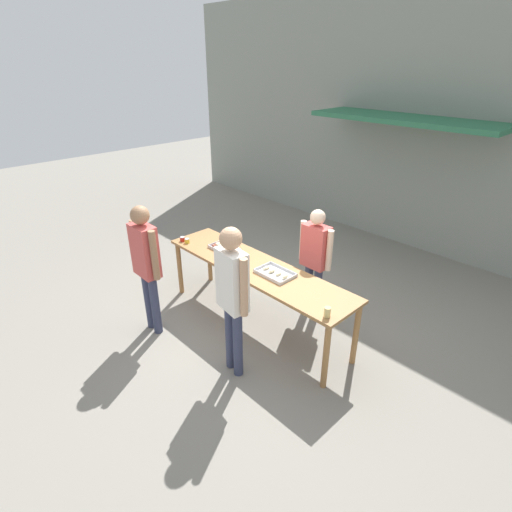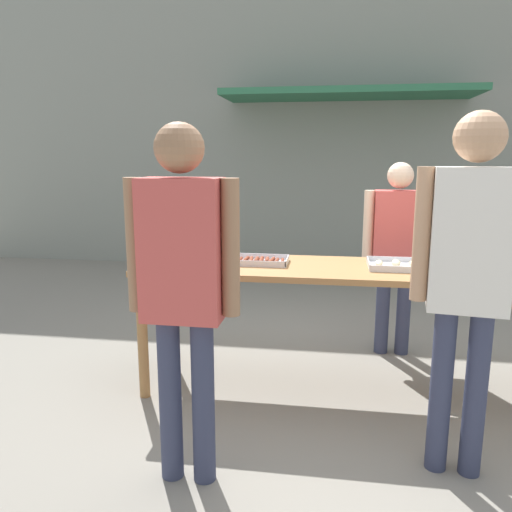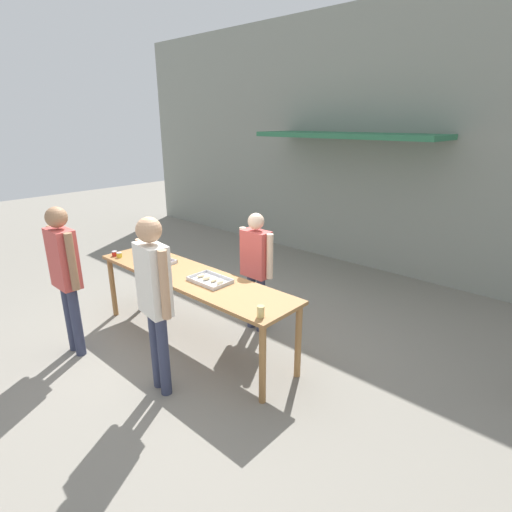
{
  "view_description": "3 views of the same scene",
  "coord_description": "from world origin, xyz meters",
  "px_view_note": "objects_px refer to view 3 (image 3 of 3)",
  "views": [
    {
      "loc": [
        3.3,
        -3.16,
        3.33
      ],
      "look_at": [
        0.0,
        0.0,
        1.04
      ],
      "focal_mm": 28.0,
      "sensor_mm": 36.0,
      "label": 1
    },
    {
      "loc": [
        -0.16,
        -3.3,
        1.62
      ],
      "look_at": [
        -0.67,
        0.03,
        0.94
      ],
      "focal_mm": 35.0,
      "sensor_mm": 36.0,
      "label": 2
    },
    {
      "loc": [
        3.54,
        -2.76,
        2.64
      ],
      "look_at": [
        0.36,
        0.77,
        1.02
      ],
      "focal_mm": 28.0,
      "sensor_mm": 36.0,
      "label": 3
    }
  ],
  "objects_px": {
    "person_server_behind_table": "(256,262)",
    "person_customer_holding_hotdog": "(65,268)",
    "food_tray_buns": "(210,280)",
    "condiment_jar_ketchup": "(119,255)",
    "condiment_jar_mustard": "(115,254)",
    "person_customer_with_cup": "(154,290)",
    "beer_cup": "(261,311)",
    "food_tray_sausages": "(159,261)"
  },
  "relations": [
    {
      "from": "food_tray_buns",
      "to": "person_server_behind_table",
      "type": "bearing_deg",
      "value": 87.21
    },
    {
      "from": "beer_cup",
      "to": "person_server_behind_table",
      "type": "xyz_separation_m",
      "value": [
        -0.96,
        1.0,
        -0.01
      ]
    },
    {
      "from": "food_tray_sausages",
      "to": "condiment_jar_mustard",
      "type": "height_order",
      "value": "condiment_jar_mustard"
    },
    {
      "from": "person_customer_with_cup",
      "to": "condiment_jar_ketchup",
      "type": "bearing_deg",
      "value": -11.36
    },
    {
      "from": "person_customer_holding_hotdog",
      "to": "person_customer_with_cup",
      "type": "height_order",
      "value": "person_customer_with_cup"
    },
    {
      "from": "condiment_jar_mustard",
      "to": "person_customer_holding_hotdog",
      "type": "bearing_deg",
      "value": -61.1
    },
    {
      "from": "condiment_jar_ketchup",
      "to": "person_customer_with_cup",
      "type": "distance_m",
      "value": 1.83
    },
    {
      "from": "condiment_jar_ketchup",
      "to": "person_customer_holding_hotdog",
      "type": "bearing_deg",
      "value": -66.73
    },
    {
      "from": "food_tray_buns",
      "to": "person_server_behind_table",
      "type": "xyz_separation_m",
      "value": [
        0.04,
        0.74,
        0.03
      ]
    },
    {
      "from": "food_tray_buns",
      "to": "condiment_jar_ketchup",
      "type": "distance_m",
      "value": 1.57
    },
    {
      "from": "condiment_jar_ketchup",
      "to": "person_customer_holding_hotdog",
      "type": "distance_m",
      "value": 0.96
    },
    {
      "from": "food_tray_buns",
      "to": "condiment_jar_ketchup",
      "type": "height_order",
      "value": "condiment_jar_ketchup"
    },
    {
      "from": "food_tray_buns",
      "to": "person_customer_with_cup",
      "type": "distance_m",
      "value": 0.9
    },
    {
      "from": "person_server_behind_table",
      "to": "condiment_jar_mustard",
      "type": "bearing_deg",
      "value": -148.82
    },
    {
      "from": "food_tray_buns",
      "to": "beer_cup",
      "type": "bearing_deg",
      "value": -14.68
    },
    {
      "from": "condiment_jar_mustard",
      "to": "person_customer_with_cup",
      "type": "distance_m",
      "value": 1.92
    },
    {
      "from": "beer_cup",
      "to": "person_customer_holding_hotdog",
      "type": "distance_m",
      "value": 2.34
    },
    {
      "from": "beer_cup",
      "to": "person_customer_holding_hotdog",
      "type": "height_order",
      "value": "person_customer_holding_hotdog"
    },
    {
      "from": "condiment_jar_ketchup",
      "to": "beer_cup",
      "type": "height_order",
      "value": "beer_cup"
    },
    {
      "from": "condiment_jar_mustard",
      "to": "person_customer_with_cup",
      "type": "height_order",
      "value": "person_customer_with_cup"
    },
    {
      "from": "condiment_jar_ketchup",
      "to": "food_tray_buns",
      "type": "bearing_deg",
      "value": 9.16
    },
    {
      "from": "condiment_jar_mustard",
      "to": "person_server_behind_table",
      "type": "height_order",
      "value": "person_server_behind_table"
    },
    {
      "from": "condiment_jar_mustard",
      "to": "person_customer_holding_hotdog",
      "type": "height_order",
      "value": "person_customer_holding_hotdog"
    },
    {
      "from": "person_customer_holding_hotdog",
      "to": "person_customer_with_cup",
      "type": "bearing_deg",
      "value": -168.28
    },
    {
      "from": "food_tray_sausages",
      "to": "beer_cup",
      "type": "bearing_deg",
      "value": -7.42
    },
    {
      "from": "condiment_jar_ketchup",
      "to": "beer_cup",
      "type": "distance_m",
      "value": 2.55
    },
    {
      "from": "food_tray_sausages",
      "to": "beer_cup",
      "type": "distance_m",
      "value": 2.02
    },
    {
      "from": "person_customer_holding_hotdog",
      "to": "person_customer_with_cup",
      "type": "relative_size",
      "value": 0.97
    },
    {
      "from": "person_server_behind_table",
      "to": "person_customer_holding_hotdog",
      "type": "height_order",
      "value": "person_customer_holding_hotdog"
    },
    {
      "from": "food_tray_buns",
      "to": "condiment_jar_mustard",
      "type": "distance_m",
      "value": 1.67
    },
    {
      "from": "food_tray_buns",
      "to": "beer_cup",
      "type": "distance_m",
      "value": 1.03
    },
    {
      "from": "food_tray_buns",
      "to": "person_customer_holding_hotdog",
      "type": "bearing_deg",
      "value": -136.42
    },
    {
      "from": "food_tray_sausages",
      "to": "beer_cup",
      "type": "relative_size",
      "value": 3.93
    },
    {
      "from": "condiment_jar_mustard",
      "to": "beer_cup",
      "type": "distance_m",
      "value": 2.65
    },
    {
      "from": "condiment_jar_mustard",
      "to": "condiment_jar_ketchup",
      "type": "height_order",
      "value": "same"
    },
    {
      "from": "food_tray_buns",
      "to": "condiment_jar_ketchup",
      "type": "bearing_deg",
      "value": -170.84
    },
    {
      "from": "person_server_behind_table",
      "to": "beer_cup",
      "type": "bearing_deg",
      "value": -45.71
    },
    {
      "from": "food_tray_buns",
      "to": "person_customer_holding_hotdog",
      "type": "xyz_separation_m",
      "value": [
        -1.17,
        -1.12,
        0.16
      ]
    },
    {
      "from": "food_tray_buns",
      "to": "condiment_jar_mustard",
      "type": "height_order",
      "value": "condiment_jar_mustard"
    },
    {
      "from": "food_tray_sausages",
      "to": "food_tray_buns",
      "type": "xyz_separation_m",
      "value": [
        1.0,
        0.0,
        0.0
      ]
    },
    {
      "from": "person_customer_with_cup",
      "to": "food_tray_sausages",
      "type": "bearing_deg",
      "value": -28.01
    },
    {
      "from": "condiment_jar_ketchup",
      "to": "beer_cup",
      "type": "xyz_separation_m",
      "value": [
        2.55,
        -0.01,
        0.02
      ]
    }
  ]
}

